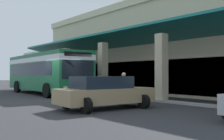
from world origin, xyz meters
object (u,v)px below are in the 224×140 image
at_px(potted_palm, 71,83).
at_px(parked_sedan_tan, 104,92).
at_px(pedestrian, 124,86).
at_px(transit_bus, 45,71).

bearing_deg(potted_palm, parked_sedan_tan, -23.44).
bearing_deg(pedestrian, potted_palm, 164.48).
xyz_separation_m(transit_bus, potted_palm, (-2.41, 3.72, -1.08)).
bearing_deg(parked_sedan_tan, pedestrian, 122.11).
distance_m(pedestrian, potted_palm, 11.81).
height_order(transit_bus, potted_palm, transit_bus).
distance_m(transit_bus, parked_sedan_tan, 10.72).
bearing_deg(pedestrian, parked_sedan_tan, -57.89).
bearing_deg(transit_bus, parked_sedan_tan, -10.17).
xyz_separation_m(transit_bus, parked_sedan_tan, (10.50, -1.88, -1.10)).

